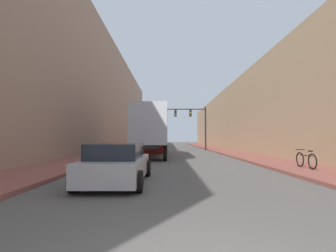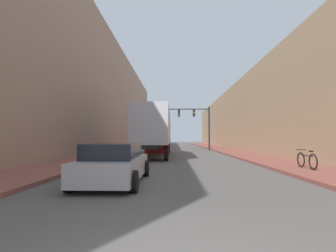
{
  "view_description": "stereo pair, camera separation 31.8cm",
  "coord_description": "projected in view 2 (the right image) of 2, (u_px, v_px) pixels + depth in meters",
  "views": [
    {
      "loc": [
        -0.44,
        -2.62,
        1.56
      ],
      "look_at": [
        -0.53,
        15.02,
        2.37
      ],
      "focal_mm": 28.0,
      "sensor_mm": 36.0,
      "label": 1
    },
    {
      "loc": [
        -0.13,
        -2.61,
        1.56
      ],
      "look_at": [
        -0.53,
        15.02,
        2.37
      ],
      "focal_mm": 28.0,
      "sensor_mm": 36.0,
      "label": 2
    }
  ],
  "objects": [
    {
      "name": "traffic_signal_gantry",
      "position": [
        198.0,
        120.0,
        33.77
      ],
      "size": [
        5.93,
        0.35,
        5.59
      ],
      "color": "black",
      "rests_on": "ground"
    },
    {
      "name": "sidewalk_right",
      "position": [
        224.0,
        150.0,
        32.36
      ],
      "size": [
        3.08,
        80.0,
        0.15
      ],
      "color": "brown",
      "rests_on": "ground"
    },
    {
      "name": "parked_bicycle",
      "position": [
        307.0,
        160.0,
        12.08
      ],
      "size": [
        0.44,
        1.82,
        0.86
      ],
      "color": "black",
      "rests_on": "sidewalk_right"
    },
    {
      "name": "sedan_car",
      "position": [
        114.0,
        164.0,
        9.1
      ],
      "size": [
        2.06,
        4.55,
        1.37
      ],
      "color": "#B7B7BC",
      "rests_on": "ground"
    },
    {
      "name": "sidewalk_left",
      "position": [
        126.0,
        150.0,
        32.64
      ],
      "size": [
        3.08,
        80.0,
        0.15
      ],
      "color": "brown",
      "rests_on": "ground"
    },
    {
      "name": "semi_truck",
      "position": [
        155.0,
        130.0,
        22.53
      ],
      "size": [
        2.52,
        11.65,
        3.91
      ],
      "color": "#B2B7C1",
      "rests_on": "ground"
    },
    {
      "name": "building_right",
      "position": [
        261.0,
        116.0,
        32.45
      ],
      "size": [
        6.0,
        80.0,
        8.55
      ],
      "color": "tan",
      "rests_on": "ground"
    },
    {
      "name": "building_left",
      "position": [
        91.0,
        93.0,
        33.07
      ],
      "size": [
        6.0,
        80.0,
        14.4
      ],
      "color": "#997A66",
      "rests_on": "ground"
    }
  ]
}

